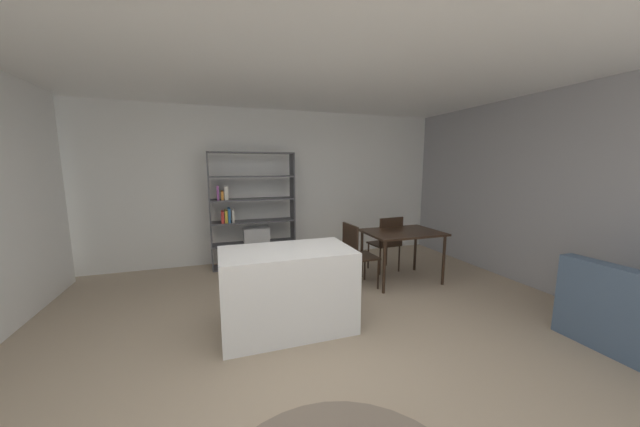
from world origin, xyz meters
TOP-DOWN VIEW (x-y plane):
  - ground_plane at (0.00, 0.00)m, footprint 9.89×9.89m
  - ceiling_slab at (0.00, 0.00)m, footprint 7.18×6.10m
  - back_partition at (0.00, 3.02)m, footprint 7.18×0.06m
  - right_partition_gray at (3.56, 0.00)m, footprint 0.06×6.10m
  - kitchen_island at (-0.12, 0.34)m, footprint 1.39×0.78m
  - open_bookshelf at (-0.26, 2.67)m, footprint 1.44×0.34m
  - dining_table at (1.86, 1.18)m, footprint 1.12×0.81m
  - dining_chair_far at (1.87, 1.61)m, footprint 0.48×0.45m
  - dining_chair_island_side at (1.08, 1.18)m, footprint 0.43×0.47m

SIDE VIEW (x-z plane):
  - ground_plane at x=0.00m, z-range 0.00..0.00m
  - kitchen_island at x=-0.12m, z-range 0.00..0.89m
  - dining_chair_island_side at x=1.08m, z-range 0.08..1.03m
  - dining_chair_far at x=1.87m, z-range 0.09..1.03m
  - dining_table at x=1.86m, z-range 0.31..1.09m
  - open_bookshelf at x=-0.26m, z-range -0.12..1.88m
  - back_partition at x=0.00m, z-range 0.00..2.78m
  - right_partition_gray at x=3.56m, z-range 0.00..2.78m
  - ceiling_slab at x=0.00m, z-range 2.78..2.84m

